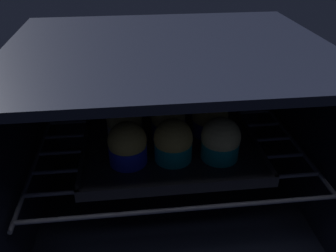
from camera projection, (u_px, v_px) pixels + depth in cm
name	position (u px, v px, depth cm)	size (l,w,h in cm)	color
oven_cavity	(167.00, 122.00, 75.65)	(59.00, 47.00, 37.00)	black
oven_rack	(169.00, 146.00, 73.74)	(54.80, 42.00, 0.80)	#444756
baking_tray	(168.00, 137.00, 74.71)	(35.26, 35.26, 2.20)	black
muffin_row0_col0	(128.00, 145.00, 64.33)	(7.29, 7.29, 8.31)	#1928B7
muffin_row0_col1	(174.00, 142.00, 65.22)	(7.42, 7.42, 8.33)	#0C8C84
muffin_row0_col2	(221.00, 140.00, 65.60)	(7.51, 7.51, 8.41)	#0C8C84
muffin_row1_col0	(124.00, 122.00, 71.28)	(7.35, 7.35, 8.85)	silver
muffin_row1_col1	(167.00, 121.00, 72.20)	(7.19, 7.19, 8.35)	#1928B7
muffin_row1_col2	(210.00, 117.00, 73.29)	(7.64, 7.64, 8.43)	#1928B7
muffin_row2_col0	(125.00, 103.00, 79.37)	(7.22, 7.22, 8.20)	#1928B7
muffin_row2_col1	(165.00, 100.00, 80.32)	(7.91, 7.91, 8.53)	silver
muffin_row2_col2	(200.00, 99.00, 80.81)	(7.62, 7.62, 8.52)	#1928B7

